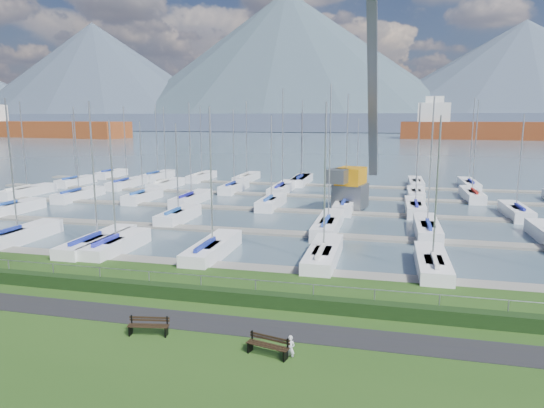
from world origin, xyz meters
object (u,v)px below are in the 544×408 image
(bench_left, at_px, (149,326))
(crane, at_px, (356,156))
(bench_right, at_px, (268,346))
(person, at_px, (290,345))

(bench_left, relative_size, crane, 0.08)
(bench_right, xyz_separation_m, crane, (1.06, 35.30, 4.91))
(person, distance_m, crane, 35.55)
(bench_left, xyz_separation_m, bench_right, (5.55, -0.59, 0.00))
(bench_right, bearing_deg, bench_left, -172.37)
(bench_right, bearing_deg, person, 18.48)
(bench_right, relative_size, crane, 0.08)
(bench_right, relative_size, person, 1.77)
(person, bearing_deg, bench_left, -169.42)
(bench_right, xyz_separation_m, person, (0.90, 0.07, 0.10))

